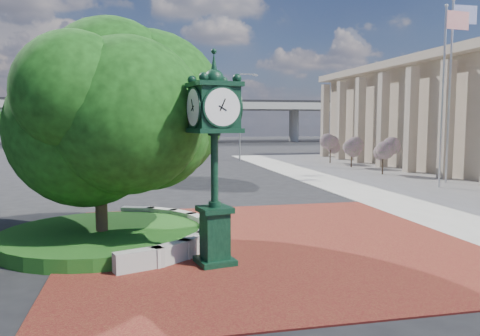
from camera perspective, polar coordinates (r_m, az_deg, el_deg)
name	(u,v)px	position (r m, az deg, el deg)	size (l,w,h in m)	color
ground	(260,235)	(15.56, 2.45, -8.15)	(200.00, 200.00, 0.00)	black
plaza	(268,242)	(14.62, 3.46, -8.98)	(12.00, 12.00, 0.04)	maroon
sidewalk	(472,183)	(31.84, 26.43, -1.59)	(20.00, 50.00, 0.04)	#9E9B93
planter_wall	(177,231)	(15.06, -7.65, -7.61)	(2.96, 6.77, 0.54)	#9E9B93
grass_bed	(102,237)	(15.07, -16.45, -8.05)	(6.10, 6.10, 0.40)	#154714
overpass	(159,106)	(84.74, -9.89, 7.49)	(90.00, 12.00, 7.50)	#9E9B93
tree_planter	(99,121)	(14.66, -16.84, 5.47)	(5.20, 5.20, 6.33)	#38281C
tree_street	(136,129)	(32.62, -12.57, 4.69)	(4.40, 4.40, 5.45)	#38281C
post_clock	(214,150)	(11.90, -3.14, 2.16)	(1.31, 1.31, 5.44)	black
parked_car	(173,147)	(54.48, -8.19, 2.58)	(1.97, 4.90, 1.67)	maroon
flagpole_a	(443,95)	(28.39, 23.49, 8.12)	(1.58, 0.18, 10.07)	silver
flagpole_b	(450,90)	(30.88, 24.20, 8.67)	(1.71, 0.19, 10.92)	silver
street_lamp_near	(242,110)	(43.94, 0.21, 7.07)	(1.83, 0.30, 8.17)	slate
street_lamp_far	(139,110)	(55.32, -12.23, 6.96)	(1.95, 0.30, 8.68)	slate
shrub_near	(383,152)	(34.13, 17.03, 1.85)	(1.20, 1.20, 2.20)	#38281C
shrub_mid	(352,148)	(38.84, 13.45, 2.38)	(1.20, 1.20, 2.20)	#38281C
shrub_far	(330,146)	(42.37, 10.96, 2.69)	(1.20, 1.20, 2.20)	#38281C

